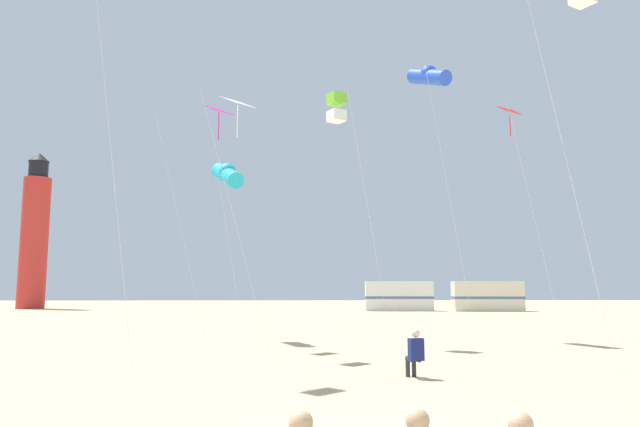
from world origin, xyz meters
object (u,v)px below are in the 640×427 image
(kite_diamond_scarlet, at_px, (511,120))
(kite_tube_cyan, at_px, (227,175))
(lighthouse_distant, at_px, (34,235))
(kite_tube_blue, at_px, (429,76))
(kite_flyer_standing, at_px, (415,352))
(rv_van_cream, at_px, (487,296))
(kite_diamond_white, at_px, (238,111))
(kite_box_lime, at_px, (337,108))
(kite_diamond_magenta, at_px, (216,119))
(rv_van_white, at_px, (399,296))

(kite_diamond_scarlet, bearing_deg, kite_tube_cyan, -176.68)
(kite_tube_cyan, bearing_deg, lighthouse_distant, 123.10)
(kite_tube_blue, bearing_deg, lighthouse_distant, 131.60)
(kite_flyer_standing, relative_size, kite_tube_blue, 0.09)
(rv_van_cream, bearing_deg, kite_diamond_scarlet, -100.23)
(kite_diamond_white, distance_m, kite_tube_cyan, 5.82)
(kite_diamond_scarlet, xyz_separation_m, kite_tube_blue, (-3.79, -0.37, 1.87))
(kite_diamond_scarlet, xyz_separation_m, lighthouse_distant, (-38.00, 38.16, -1.85))
(kite_box_lime, distance_m, lighthouse_distant, 50.85)
(kite_diamond_magenta, height_order, kite_tube_cyan, kite_diamond_magenta)
(rv_van_white, bearing_deg, kite_box_lime, -98.66)
(kite_box_lime, bearing_deg, rv_van_cream, 63.78)
(kite_diamond_magenta, relative_size, kite_box_lime, 0.93)
(kite_tube_blue, distance_m, rv_van_cream, 34.14)
(kite_diamond_white, bearing_deg, lighthouse_distant, 120.64)
(kite_diamond_magenta, bearing_deg, rv_van_cream, 58.09)
(lighthouse_distant, bearing_deg, kite_tube_cyan, -56.90)
(kite_diamond_magenta, height_order, kite_box_lime, kite_box_lime)
(kite_flyer_standing, height_order, kite_diamond_magenta, kite_diamond_magenta)
(kite_box_lime, height_order, rv_van_cream, kite_box_lime)
(rv_van_white, relative_size, rv_van_cream, 1.00)
(kite_diamond_white, relative_size, rv_van_cream, 1.29)
(kite_diamond_scarlet, distance_m, lighthouse_distant, 53.89)
(kite_flyer_standing, distance_m, kite_diamond_scarlet, 15.98)
(kite_diamond_white, distance_m, kite_diamond_scarlet, 13.37)
(kite_tube_cyan, bearing_deg, kite_diamond_scarlet, 3.32)
(kite_flyer_standing, xyz_separation_m, kite_tube_cyan, (-5.88, 10.54, 6.33))
(kite_flyer_standing, distance_m, kite_diamond_white, 10.12)
(kite_flyer_standing, distance_m, rv_van_cream, 43.85)
(kite_flyer_standing, bearing_deg, lighthouse_distant, -69.43)
(kite_diamond_white, height_order, rv_van_white, kite_diamond_white)
(kite_diamond_scarlet, relative_size, rv_van_white, 1.57)
(kite_box_lime, distance_m, kite_tube_cyan, 5.55)
(rv_van_cream, bearing_deg, kite_diamond_magenta, -116.99)
(kite_diamond_white, distance_m, kite_box_lime, 5.07)
(kite_box_lime, height_order, lighthouse_distant, lighthouse_distant)
(kite_diamond_scarlet, xyz_separation_m, kite_tube_cyan, (-12.65, -0.73, -2.74))
(kite_box_lime, relative_size, rv_van_cream, 1.48)
(kite_tube_blue, height_order, kite_tube_cyan, kite_tube_blue)
(kite_diamond_white, height_order, kite_diamond_scarlet, kite_diamond_scarlet)
(kite_tube_blue, xyz_separation_m, rv_van_white, (3.73, 31.63, -10.17))
(kite_diamond_white, height_order, rv_van_cream, kite_diamond_white)
(kite_diamond_magenta, bearing_deg, lighthouse_distant, 121.20)
(kite_flyer_standing, xyz_separation_m, kite_tube_blue, (2.97, 10.91, 10.94))
(kite_diamond_magenta, height_order, kite_diamond_white, kite_diamond_magenta)
(kite_diamond_white, bearing_deg, rv_van_cream, 61.49)
(rv_van_white, distance_m, rv_van_cream, 8.27)
(kite_diamond_magenta, bearing_deg, kite_diamond_scarlet, 15.51)
(kite_tube_blue, xyz_separation_m, lighthouse_distant, (-34.21, 38.52, -3.72))
(kite_tube_blue, bearing_deg, kite_diamond_scarlet, 5.51)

